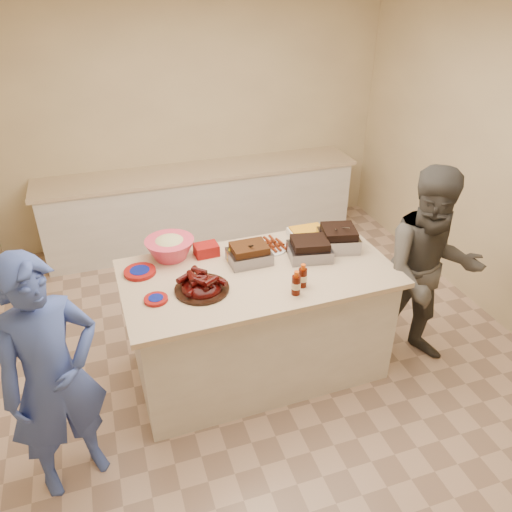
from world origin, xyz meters
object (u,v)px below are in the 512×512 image
object	(u,v)px
roasting_pan	(338,247)
plastic_cup	(162,261)
bbq_bottle_a	(302,286)
guest_gray	(411,355)
bbq_bottle_b	(296,294)
mustard_bottle	(230,261)
guest_blue	(79,471)
coleslaw_bowl	(171,257)
rib_platter	(202,290)
island	(258,367)

from	to	relation	value
roasting_pan	plastic_cup	distance (m)	1.39
bbq_bottle_a	guest_gray	size ratio (longest dim) A/B	0.11
bbq_bottle_b	guest_gray	bearing A→B (deg)	3.94
mustard_bottle	guest_blue	bearing A→B (deg)	-149.12
bbq_bottle_a	guest_blue	world-z (taller)	bbq_bottle_a
bbq_bottle_b	guest_blue	bearing A→B (deg)	-172.65
coleslaw_bowl	mustard_bottle	bearing A→B (deg)	-25.76
roasting_pan	mustard_bottle	world-z (taller)	roasting_pan
coleslaw_bowl	plastic_cup	xyz separation A→B (m)	(-0.08, -0.03, 0.00)
plastic_cup	guest_gray	xyz separation A→B (m)	(1.95, -0.65, -0.94)
plastic_cup	bbq_bottle_a	bearing A→B (deg)	-36.57
rib_platter	bbq_bottle_a	size ratio (longest dim) A/B	2.15
rib_platter	roasting_pan	distance (m)	1.19
guest_gray	roasting_pan	bearing A→B (deg)	161.14
coleslaw_bowl	plastic_cup	world-z (taller)	coleslaw_bowl
island	roasting_pan	size ratio (longest dim) A/B	6.73
roasting_pan	guest_gray	size ratio (longest dim) A/B	0.18
island	coleslaw_bowl	distance (m)	1.18
bbq_bottle_a	plastic_cup	size ratio (longest dim) A/B	1.78
rib_platter	coleslaw_bowl	bearing A→B (deg)	103.82
bbq_bottle_a	guest_blue	bearing A→B (deg)	-170.54
rib_platter	roasting_pan	size ratio (longest dim) A/B	1.29
roasting_pan	island	bearing A→B (deg)	-155.98
guest_blue	guest_gray	distance (m)	2.74
bbq_bottle_b	plastic_cup	distance (m)	1.08
island	mustard_bottle	size ratio (longest dim) A/B	17.30
roasting_pan	guest_blue	xyz separation A→B (m)	(-2.15, -0.70, -0.94)
mustard_bottle	bbq_bottle_b	bearing A→B (deg)	-61.05
island	rib_platter	xyz separation A→B (m)	(-0.45, -0.11, 0.94)
mustard_bottle	guest_gray	bearing A→B (deg)	-18.31
coleslaw_bowl	bbq_bottle_b	size ratio (longest dim) A/B	2.09
rib_platter	bbq_bottle_b	distance (m)	0.65
guest_blue	roasting_pan	bearing A→B (deg)	-4.59
bbq_bottle_b	guest_gray	size ratio (longest dim) A/B	0.11
island	bbq_bottle_b	size ratio (longest dim) A/B	11.06
rib_platter	coleslaw_bowl	world-z (taller)	coleslaw_bowl
island	mustard_bottle	world-z (taller)	mustard_bottle
roasting_pan	guest_gray	world-z (taller)	roasting_pan
coleslaw_bowl	plastic_cup	distance (m)	0.08
bbq_bottle_a	guest_blue	size ratio (longest dim) A/B	0.11
island	guest_blue	world-z (taller)	island
roasting_pan	bbq_bottle_b	bearing A→B (deg)	-125.50
rib_platter	bbq_bottle_a	world-z (taller)	bbq_bottle_a
guest_blue	plastic_cup	bearing A→B (deg)	27.30
roasting_pan	coleslaw_bowl	distance (m)	1.32
roasting_pan	guest_gray	xyz separation A→B (m)	(0.58, -0.42, -0.94)
rib_platter	coleslaw_bowl	size ratio (longest dim) A/B	1.02
roasting_pan	bbq_bottle_b	size ratio (longest dim) A/B	1.64
bbq_bottle_b	guest_blue	xyz separation A→B (m)	(-1.59, -0.20, -0.94)
roasting_pan	coleslaw_bowl	size ratio (longest dim) A/B	0.79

